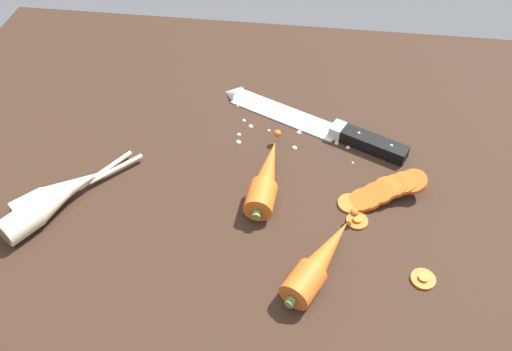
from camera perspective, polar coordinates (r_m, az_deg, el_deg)
ground_plane at (r=83.61cm, az=0.18°, el=-0.69°), size 120.00×90.00×4.00cm
chefs_knife at (r=90.88cm, az=5.48°, el=5.93°), size 32.97×17.48×4.18cm
whole_carrot at (r=78.56cm, az=1.09°, el=-0.25°), size 5.06×18.61×4.20cm
whole_carrot_second at (r=69.49cm, az=6.87°, el=-9.22°), size 10.11×16.62×4.20cm
parsnip_front at (r=81.74cm, az=-20.54°, el=-1.84°), size 15.54×16.62×4.00cm
parsnip_mid_left at (r=80.79cm, az=-21.49°, el=-2.90°), size 13.80×20.14×4.00cm
carrot_slice_stack at (r=79.86cm, az=13.50°, el=-1.71°), size 12.96×7.64×4.34cm
carrot_slice_stray_near at (r=76.78cm, az=10.89°, el=-4.76°), size 3.12×3.12×0.70cm
carrot_slice_stray_mid at (r=72.99cm, az=17.64°, el=-10.54°), size 3.25×3.25×0.70cm
mince_crumbs at (r=89.41cm, az=3.42°, el=5.06°), size 20.80×12.34×0.88cm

